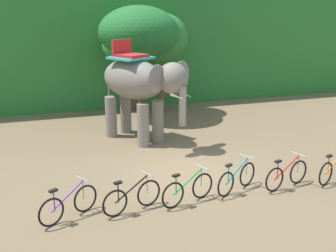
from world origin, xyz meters
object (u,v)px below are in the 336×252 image
tree_far_left (161,39)px  bike_green (188,189)px  bike_purple (69,204)px  bike_red (287,175)px  tree_center_right (133,45)px  bike_teal (237,178)px  elephant (139,84)px  bike_orange (335,169)px  bike_black (132,197)px  tree_center_left (139,32)px

tree_far_left → bike_green: bearing=-103.4°
bike_green → bike_purple: bearing=178.1°
bike_red → tree_center_right: bearing=100.1°
bike_teal → elephant: bearing=104.5°
elephant → bike_orange: 7.37m
tree_center_right → bike_red: tree_center_right is taller
elephant → bike_green: size_ratio=2.50×
bike_black → bike_teal: (3.06, 0.27, 0.00)m
tree_far_left → bike_red: 10.06m
tree_far_left → bike_green: (-2.29, -9.60, -3.10)m
bike_purple → bike_black: 1.56m
bike_purple → bike_black: bearing=-3.4°
bike_green → tree_far_left: bearing=76.6°
bike_teal → bike_purple: bearing=-177.9°
tree_center_left → bike_teal: 9.32m
tree_center_right → bike_red: 10.96m
tree_far_left → bike_teal: 9.85m
elephant → bike_black: size_ratio=2.49×
bike_green → bike_teal: 1.58m
tree_center_right → bike_purple: bearing=-112.1°
bike_teal → tree_center_right: bearing=92.3°
tree_center_left → tree_center_right: bearing=86.1°
bike_green → bike_black: bearing=179.7°
elephant → bike_orange: bearing=-51.5°
tree_center_right → bike_green: (-1.16, -10.49, -2.77)m
tree_center_right → bike_green: bearing=-96.3°
tree_far_left → bike_black: size_ratio=2.86×
tree_center_left → tree_far_left: bearing=28.9°
tree_far_left → bike_purple: tree_far_left is taller
tree_far_left → bike_green: tree_far_left is taller
bike_red → bike_orange: same height
tree_far_left → elephant: (-2.11, -4.00, -1.28)m
elephant → bike_purple: 6.63m
bike_purple → bike_teal: bearing=2.1°
tree_far_left → tree_center_left: bearing=-151.1°
bike_red → elephant: bearing=117.1°
elephant → bike_purple: (-3.24, -5.49, -1.82)m
bike_orange → bike_black: bearing=-180.0°
bike_red → bike_orange: (1.61, -0.04, 0.00)m
elephant → bike_teal: bearing=-75.5°
bike_black → bike_orange: (6.12, 0.00, 0.00)m
elephant → bike_orange: (4.44, -5.59, -1.82)m
tree_center_left → elephant: (-0.87, -3.32, -1.65)m
bike_red → tree_center_left: bearing=102.5°
tree_center_left → bike_purple: tree_center_left is taller
bike_teal → tree_center_left: bearing=93.4°
bike_orange → bike_purple: bearing=179.3°
tree_center_right → bike_black: tree_center_right is taller
bike_red → bike_orange: size_ratio=1.04×
bike_black → bike_red: 4.52m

